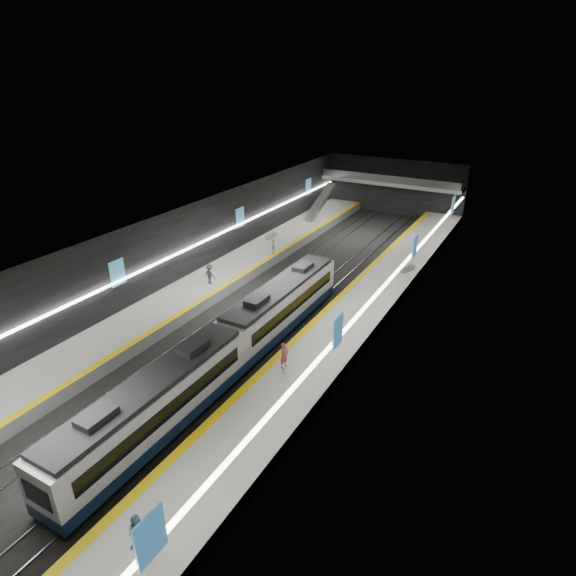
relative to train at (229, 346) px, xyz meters
The scene contains 24 objects.
ground 10.37m from the train, 104.28° to the left, with size 70.00×70.00×0.00m, color black.
ceiling 11.68m from the train, 104.28° to the left, with size 20.00×70.00×0.04m, color beige.
wall_left 16.00m from the train, 141.84° to the left, with size 0.04×70.00×8.00m, color black.
wall_right 12.49m from the train, 52.64° to the left, with size 0.04×70.00×8.00m, color black.
wall_back 44.93m from the train, 93.19° to the left, with size 20.00×0.04×8.00m, color black.
platform_left 14.12m from the train, 135.51° to the left, with size 5.00×70.00×1.00m, color slate.
tile_surface_left 14.07m from the train, 135.51° to the left, with size 5.00×70.00×0.02m, color #B3B3AE.
tactile_strip_left 12.60m from the train, 128.45° to the left, with size 0.60×70.00×0.02m, color yellow.
platform_right 11.15m from the train, 63.02° to the left, with size 5.00×70.00×1.00m, color slate.
tile_surface_right 11.09m from the train, 63.02° to the left, with size 5.00×70.00×0.02m, color #B3B3AE.
tactile_strip_right 10.28m from the train, 74.09° to the left, with size 0.60×70.00×0.02m, color yellow.
rails 10.36m from the train, 104.28° to the left, with size 6.52×70.00×0.12m.
train is the anchor object (origin of this frame).
ad_posters 11.34m from the train, 103.01° to the left, with size 19.94×53.50×2.20m.
cove_light_left 15.82m from the train, 141.39° to the left, with size 0.25×68.60×0.12m, color white.
cove_light_right 12.34m from the train, 53.38° to the left, with size 0.25×68.60×0.12m, color white.
mezzanine_bridge 42.92m from the train, 93.35° to the left, with size 20.00×3.00×1.50m.
escalator 37.20m from the train, 105.60° to the left, with size 1.20×8.00×0.60m, color #99999E.
bench_left_far 26.51m from the train, 114.56° to the left, with size 0.50×1.81×0.44m, color #99999E.
bench_right_far 23.04m from the train, 73.81° to the left, with size 0.50×1.81×0.44m, color #99999E.
passenger_right_a 4.01m from the train, 15.91° to the left, with size 0.69×0.45×1.90m, color #AD4054.
passenger_right_b 14.88m from the train, 69.70° to the right, with size 0.92×0.72×1.90m, color teal.
passenger_left_a 21.33m from the train, 112.20° to the left, with size 0.95×0.39×1.62m, color silver.
passenger_left_b 13.54m from the train, 133.16° to the left, with size 1.26×0.72×1.95m, color #3A3940.
Camera 1 is at (20.19, -33.09, 20.22)m, focal length 30.00 mm.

